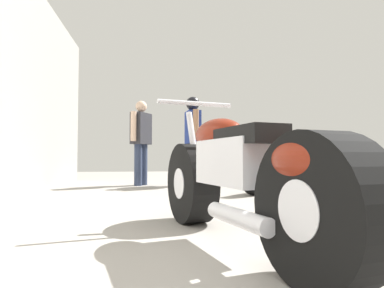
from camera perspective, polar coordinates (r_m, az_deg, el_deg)
ground_plane at (r=3.95m, az=5.80°, el=-10.02°), size 17.57×17.57×0.00m
motorcycle_maroon_cruiser at (r=2.00m, az=7.76°, el=-5.76°), size 0.82×2.08×0.98m
motorcycle_black_naked at (r=5.28m, az=14.20°, el=-4.16°), size 1.45×1.32×0.84m
mechanic_in_blue at (r=6.39m, az=-8.77°, el=1.14°), size 0.41×0.61×1.62m
mechanic_with_helmet at (r=6.30m, az=0.13°, el=2.06°), size 0.27×0.67×1.69m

